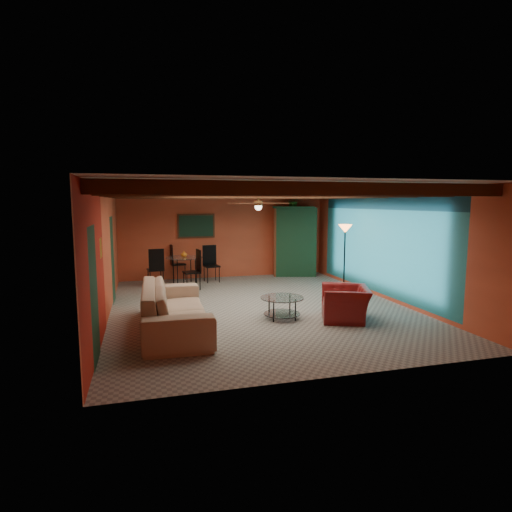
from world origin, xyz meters
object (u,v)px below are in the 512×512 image
object	(u,v)px
sofa	(175,307)
armchair	(345,303)
floor_lamp	(344,258)
dining_table	(184,265)
potted_plant	(293,200)
vase	(184,243)
armoire	(293,242)
coffee_table	(282,308)

from	to	relation	value
sofa	armchair	distance (m)	3.42
armchair	floor_lamp	bearing A→B (deg)	175.05
armchair	floor_lamp	xyz separation A→B (m)	(1.22, 2.45, 0.57)
sofa	dining_table	size ratio (longest dim) A/B	1.39
potted_plant	vase	distance (m)	3.82
armoire	armchair	bearing A→B (deg)	-82.78
potted_plant	vase	bearing A→B (deg)	-171.05
armoire	vase	bearing A→B (deg)	-155.41
armoire	dining_table	bearing A→B (deg)	-155.41
floor_lamp	potted_plant	bearing A→B (deg)	99.37
dining_table	potted_plant	size ratio (longest dim) A/B	4.23
dining_table	floor_lamp	distance (m)	4.58
armchair	potted_plant	xyz separation A→B (m)	(0.77, 5.18, 2.10)
sofa	coffee_table	bearing A→B (deg)	-83.31
coffee_table	vase	xyz separation A→B (m)	(-1.59, 4.19, 0.97)
sofa	armoire	distance (m)	6.52
armchair	coffee_table	distance (m)	1.29
coffee_table	floor_lamp	size ratio (longest dim) A/B	0.49
floor_lamp	dining_table	bearing A→B (deg)	151.72
coffee_table	floor_lamp	world-z (taller)	floor_lamp
sofa	dining_table	world-z (taller)	dining_table
armoire	vase	distance (m)	3.62
armoire	vase	world-z (taller)	armoire
armchair	sofa	bearing A→B (deg)	-72.20
armchair	vase	world-z (taller)	vase
coffee_table	sofa	bearing A→B (deg)	-174.73
floor_lamp	coffee_table	bearing A→B (deg)	-140.18
armchair	vase	bearing A→B (deg)	-127.25
sofa	armchair	size ratio (longest dim) A/B	2.82
dining_table	armchair	bearing A→B (deg)	-58.71
potted_plant	armchair	bearing A→B (deg)	-98.43
sofa	armoire	size ratio (longest dim) A/B	1.35
armoire	coffee_table	bearing A→B (deg)	-97.02
sofa	vase	bearing A→B (deg)	-6.41
armoire	sofa	bearing A→B (deg)	-114.46
armchair	dining_table	world-z (taller)	dining_table
armchair	armoire	size ratio (longest dim) A/B	0.48
coffee_table	vase	distance (m)	4.59
armchair	vase	distance (m)	5.47
coffee_table	dining_table	distance (m)	4.50
sofa	potted_plant	size ratio (longest dim) A/B	5.87
potted_plant	armoire	bearing A→B (deg)	0.00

